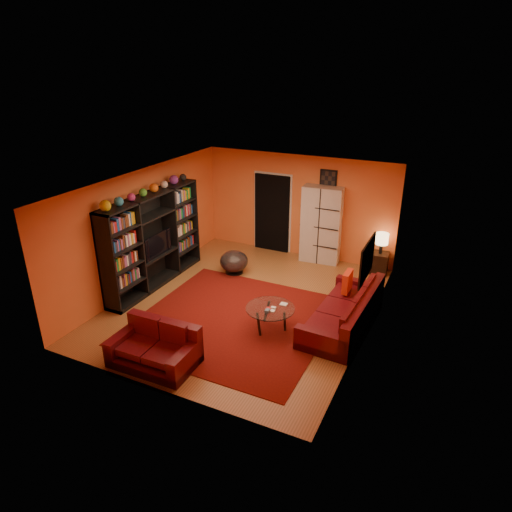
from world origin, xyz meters
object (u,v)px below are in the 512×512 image
at_px(coffee_table, 270,310).
at_px(bowl_chair, 234,261).
at_px(tv, 155,244).
at_px(sofa, 347,313).
at_px(storage_cabinet, 321,225).
at_px(table_lamp, 382,239).
at_px(loveseat, 157,347).
at_px(side_table, 379,263).
at_px(entertainment_unit, 153,240).

relative_size(coffee_table, bowl_chair, 1.37).
bearing_deg(tv, sofa, -88.65).
bearing_deg(storage_cabinet, table_lamp, -6.41).
bearing_deg(loveseat, table_lamp, -28.29).
bearing_deg(side_table, sofa, -91.33).
relative_size(storage_cabinet, table_lamp, 3.87).
bearing_deg(sofa, entertainment_unit, -176.58).
distance_m(entertainment_unit, loveseat, 3.12).
xyz_separation_m(storage_cabinet, bowl_chair, (-1.62, -1.57, -0.67)).
bearing_deg(coffee_table, table_lamp, 68.73).
relative_size(storage_cabinet, side_table, 3.86).
distance_m(sofa, table_lamp, 2.75).
xyz_separation_m(loveseat, side_table, (2.66, 5.17, -0.04)).
bearing_deg(coffee_table, loveseat, -127.43).
bearing_deg(bowl_chair, tv, -135.67).
xyz_separation_m(tv, sofa, (4.37, 0.10, -0.69)).
bearing_deg(entertainment_unit, side_table, 31.55).
height_order(loveseat, storage_cabinet, storage_cabinet).
relative_size(tv, side_table, 1.78).
relative_size(sofa, loveseat, 1.72).
bearing_deg(table_lamp, loveseat, -117.26).
height_order(coffee_table, side_table, side_table).
relative_size(coffee_table, storage_cabinet, 0.48).
bearing_deg(side_table, coffee_table, -111.27).
distance_m(bowl_chair, table_lamp, 3.52).
xyz_separation_m(sofa, loveseat, (-2.60, -2.48, 0.00)).
bearing_deg(table_lamp, sofa, -91.33).
height_order(sofa, storage_cabinet, storage_cabinet).
height_order(entertainment_unit, sofa, entertainment_unit).
bearing_deg(sofa, coffee_table, -146.89).
height_order(bowl_chair, side_table, bowl_chair).
distance_m(side_table, table_lamp, 0.60).
distance_m(bowl_chair, side_table, 3.48).
relative_size(entertainment_unit, table_lamp, 6.01).
height_order(sofa, bowl_chair, sofa).
bearing_deg(loveseat, entertainment_unit, 35.85).
xyz_separation_m(coffee_table, side_table, (1.34, 3.44, -0.17)).
xyz_separation_m(bowl_chair, side_table, (3.13, 1.52, -0.05)).
xyz_separation_m(tv, side_table, (4.43, 2.79, -0.73)).
height_order(loveseat, table_lamp, table_lamp).
distance_m(loveseat, bowl_chair, 3.68).
relative_size(coffee_table, side_table, 1.85).
height_order(loveseat, bowl_chair, loveseat).
bearing_deg(coffee_table, tv, 168.13).
height_order(entertainment_unit, bowl_chair, entertainment_unit).
distance_m(sofa, coffee_table, 1.49).
bearing_deg(tv, bowl_chair, -45.67).
xyz_separation_m(sofa, bowl_chair, (-3.07, 1.17, 0.01)).
bearing_deg(coffee_table, side_table, 68.73).
bearing_deg(table_lamp, bowl_chair, -154.10).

